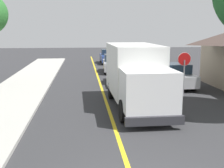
{
  "coord_description": "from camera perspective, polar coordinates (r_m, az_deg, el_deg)",
  "views": [
    {
      "loc": [
        -1.27,
        -6.03,
        3.99
      ],
      "look_at": [
        0.12,
        7.83,
        1.4
      ],
      "focal_mm": 47.23,
      "sensor_mm": 36.0,
      "label": 1
    }
  ],
  "objects": [
    {
      "name": "parked_car_mid",
      "position": [
        27.94,
        0.21,
        3.95
      ],
      "size": [
        1.99,
        4.47,
        1.67
      ],
      "color": "#B7B7BC",
      "rests_on": "ground"
    },
    {
      "name": "centre_line_yellow",
      "position": [
        16.56,
        -1.17,
        -3.39
      ],
      "size": [
        0.16,
        56.0,
        0.01
      ],
      "primitive_type": "cube",
      "color": "gold",
      "rests_on": "ground"
    },
    {
      "name": "box_truck",
      "position": [
        15.22,
        4.64,
        2.1
      ],
      "size": [
        2.54,
        7.23,
        3.2
      ],
      "color": "silver",
      "rests_on": "ground"
    },
    {
      "name": "stop_sign",
      "position": [
        18.1,
        13.8,
        3.46
      ],
      "size": [
        0.8,
        0.1,
        2.65
      ],
      "color": "gray",
      "rests_on": "ground"
    },
    {
      "name": "parked_car_near",
      "position": [
        21.87,
        2.16,
        2.11
      ],
      "size": [
        1.89,
        4.44,
        1.67
      ],
      "color": "black",
      "rests_on": "ground"
    },
    {
      "name": "parked_van_across",
      "position": [
        21.05,
        12.25,
        1.55
      ],
      "size": [
        1.83,
        4.41,
        1.67
      ],
      "color": "#B7B7BC",
      "rests_on": "ground"
    },
    {
      "name": "parked_car_far",
      "position": [
        35.23,
        -0.74,
        5.32
      ],
      "size": [
        1.82,
        4.41,
        1.67
      ],
      "color": "#2D4793",
      "rests_on": "ground"
    }
  ]
}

